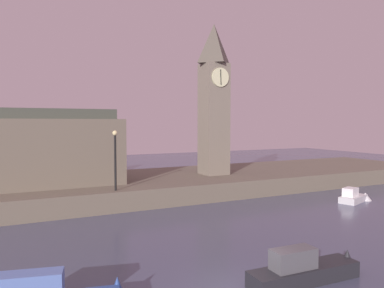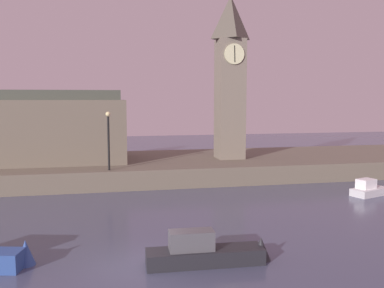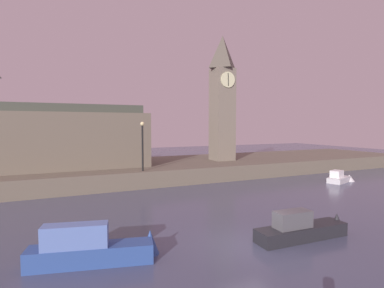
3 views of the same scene
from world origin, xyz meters
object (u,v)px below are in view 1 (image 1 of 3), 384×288
at_px(streetlamp, 115,154).
at_px(boat_barge_dark, 312,269).
at_px(clock_tower, 214,97).
at_px(boat_ferry_white, 356,197).
at_px(parliament_hall, 12,147).

distance_m(streetlamp, boat_barge_dark, 16.09).
height_order(streetlamp, boat_barge_dark, streetlamp).
distance_m(clock_tower, boat_barge_dark, 22.12).
distance_m(streetlamp, boat_ferry_white, 19.44).
bearing_deg(streetlamp, boat_barge_dark, -74.94).
height_order(clock_tower, parliament_hall, clock_tower).
bearing_deg(boat_barge_dark, boat_ferry_white, 34.22).
relative_size(parliament_hall, streetlamp, 3.52).
relative_size(boat_ferry_white, boat_barge_dark, 0.68).
xyz_separation_m(clock_tower, boat_barge_dark, (-6.51, -19.42, -8.35)).
bearing_deg(boat_barge_dark, streetlamp, 105.06).
height_order(clock_tower, boat_ferry_white, clock_tower).
relative_size(clock_tower, streetlamp, 3.26).
bearing_deg(parliament_hall, boat_barge_dark, -62.45).
relative_size(streetlamp, boat_ferry_white, 1.18).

